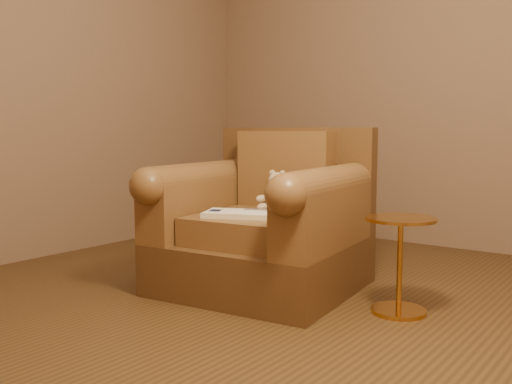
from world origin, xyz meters
The scene contains 5 objects.
floor centered at (0.00, 0.00, 0.00)m, with size 4.00×4.00×0.00m, color #4E351A.
armchair centered at (-0.27, 0.25, 0.35)m, with size 1.12×1.08×0.92m.
teddy_bear centered at (-0.26, 0.34, 0.53)m, with size 0.17×0.19×0.24m.
guidebook centered at (-0.28, 0.02, 0.45)m, with size 0.42×0.35×0.03m.
side_table centered at (0.54, 0.26, 0.26)m, with size 0.34×0.34×0.48m.
Camera 1 is at (1.62, -2.37, 0.91)m, focal length 40.00 mm.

